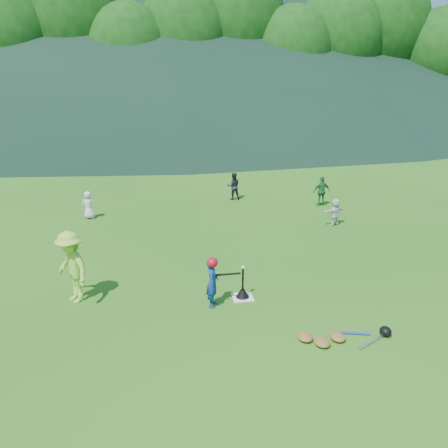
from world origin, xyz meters
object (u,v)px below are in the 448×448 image
Objects in this scene: batter_child at (212,283)px; adult_coach at (72,267)px; batting_tee at (243,292)px; equipment_pile at (338,337)px; fielder_b at (233,186)px; fielder_d at (335,212)px; fielder_a at (89,205)px; fielder_c at (322,191)px; home_plate at (243,297)px.

batter_child is 3.04m from adult_coach.
adult_coach is 2.36× the size of batting_tee.
batting_tee is at bearing 126.36° from equipment_pile.
fielder_b reaches higher than fielder_d.
fielder_a reaches higher than batting_tee.
fielder_d is (2.69, -3.74, -0.09)m from fielder_b.
fielder_a is at bearing -2.49° from fielder_c.
home_plate is 7.69m from fielder_a.
batting_tee is (0.00, 0.00, 0.12)m from home_plate.
equipment_pile is at bearing 28.92° from adult_coach.
fielder_b is (2.04, 8.37, -0.00)m from batter_child.
adult_coach is 10.21m from fielder_c.
fielder_c reaches higher than fielder_a.
equipment_pile is at bearing 91.60° from fielder_b.
batting_tee reaches higher than home_plate.
fielder_d is 0.50× the size of equipment_pile.
fielder_b is at bearing 90.50° from equipment_pile.
adult_coach reaches higher than fielder_a.
adult_coach is 8.62m from fielder_d.
fielder_d reaches higher than equipment_pile.
fielder_c is at bearing 56.31° from home_plate.
equipment_pile is at bearing 66.89° from fielder_c.
fielder_b is at bearing 80.71° from home_plate.
fielder_c is (3.13, -1.45, 0.02)m from fielder_b.
fielder_b is 1.59× the size of batting_tee.
batter_child is at bearing -161.42° from batting_tee.
fielder_b is 1.19× the size of fielder_d.
fielder_c is 2.33m from fielder_d.
batting_tee is at bearing 81.82° from fielder_b.
home_plate is 0.92m from batter_child.
fielder_a is (-0.41, 6.03, -0.32)m from adult_coach.
batting_tee is at bearing 126.87° from fielder_a.
batter_child reaches higher than fielder_d.
home_plate is 3.77m from adult_coach.
fielder_a is at bearing 121.96° from batting_tee.
batting_tee is (3.65, -0.48, -0.67)m from adult_coach.
fielder_c reaches higher than fielder_d.
fielder_a is at bearing 17.82° from fielder_b.
fielder_a is at bearing -34.19° from fielder_d.
fielder_d is at bearing 67.64° from equipment_pile.
adult_coach is at bearing 172.56° from batting_tee.
fielder_b is at bearing 80.71° from batting_tee.
fielder_c is at bearing 156.29° from fielder_b.
batting_tee is 2.39m from equipment_pile.
fielder_d is 6.84m from equipment_pile.
adult_coach is 3.74m from batting_tee.
batting_tee is at bearing -59.72° from batter_child.
fielder_b is 4.60m from fielder_d.
fielder_b reaches higher than fielder_a.
fielder_c is at bearing 91.70° from adult_coach.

